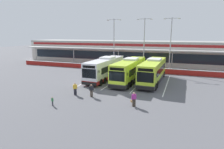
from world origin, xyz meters
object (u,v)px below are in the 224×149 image
coach_bus_leftmost (106,69)px  coach_bus_left_centre (129,71)px  pedestrian_with_handbag (134,99)px  pedestrian_child (52,101)px  pedestrian_in_dark_coat (91,90)px  pedestrian_near_bin (75,88)px  lamp_post_east (171,41)px  lamp_post_centre (144,41)px  coach_bus_centre (153,71)px  lamp_post_west (114,41)px

coach_bus_leftmost → coach_bus_left_centre: (4.42, -0.33, 0.00)m
pedestrian_with_handbag → pedestrian_child: 8.85m
pedestrian_with_handbag → coach_bus_leftmost: bearing=125.1°
pedestrian_in_dark_coat → pedestrian_near_bin: 2.28m
pedestrian_child → pedestrian_with_handbag: bearing=18.8°
pedestrian_near_bin → lamp_post_east: bearing=63.9°
coach_bus_leftmost → lamp_post_east: lamp_post_east is taller
coach_bus_left_centre → pedestrian_with_handbag: 11.53m
pedestrian_child → lamp_post_centre: (5.09, 24.41, 5.75)m
coach_bus_centre → lamp_post_west: size_ratio=1.11×
coach_bus_left_centre → pedestrian_near_bin: (-4.52, -9.67, -0.91)m
pedestrian_child → lamp_post_centre: 25.59m
pedestrian_in_dark_coat → lamp_post_centre: size_ratio=0.15×
lamp_post_centre → lamp_post_east: bearing=4.3°
coach_bus_centre → pedestrian_with_handbag: (-0.25, -11.68, -0.93)m
coach_bus_centre → pedestrian_in_dark_coat: bearing=-120.2°
pedestrian_child → pedestrian_near_bin: size_ratio=0.62×
pedestrian_in_dark_coat → lamp_post_centre: (2.46, 20.19, 5.42)m
coach_bus_leftmost → lamp_post_west: bearing=101.4°
pedestrian_near_bin → lamp_post_west: (-1.85, 19.70, 5.42)m
lamp_post_west → lamp_post_east: (11.96, 0.99, 0.00)m
lamp_post_east → pedestrian_near_bin: bearing=-116.1°
pedestrian_with_handbag → pedestrian_near_bin: size_ratio=1.00×
coach_bus_left_centre → coach_bus_centre: 3.83m
coach_bus_leftmost → coach_bus_centre: (8.17, 0.41, 0.00)m
coach_bus_left_centre → lamp_post_east: bearing=63.1°
lamp_post_west → lamp_post_centre: same height
coach_bus_left_centre → lamp_post_west: bearing=122.4°
pedestrian_near_bin → lamp_post_centre: size_ratio=0.15×
lamp_post_west → lamp_post_east: bearing=4.7°
pedestrian_in_dark_coat → lamp_post_east: size_ratio=0.15×
coach_bus_leftmost → pedestrian_in_dark_coat: size_ratio=7.54×
coach_bus_left_centre → lamp_post_centre: (0.22, 10.61, 4.50)m
coach_bus_left_centre → pedestrian_near_bin: bearing=-115.1°
pedestrian_in_dark_coat → lamp_post_east: 22.70m
pedestrian_near_bin → lamp_post_west: lamp_post_west is taller
coach_bus_centre → pedestrian_child: (-8.63, -14.53, -1.24)m
lamp_post_west → pedestrian_in_dark_coat: bearing=-78.1°
coach_bus_left_centre → lamp_post_east: size_ratio=1.11×
coach_bus_centre → pedestrian_near_bin: size_ratio=7.54×
lamp_post_east → pedestrian_in_dark_coat: bearing=-110.8°
pedestrian_child → pedestrian_near_bin: 4.16m
coach_bus_left_centre → pedestrian_child: bearing=-109.4°
coach_bus_leftmost → lamp_post_centre: 12.15m
pedestrian_with_handbag → lamp_post_centre: lamp_post_centre is taller
pedestrian_with_handbag → coach_bus_centre: bearing=88.8°
coach_bus_centre → lamp_post_west: lamp_post_west is taller
coach_bus_left_centre → pedestrian_with_handbag: size_ratio=7.54×
pedestrian_in_dark_coat → lamp_post_west: (-4.13, 19.61, 5.42)m
coach_bus_left_centre → pedestrian_with_handbag: coach_bus_left_centre is taller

